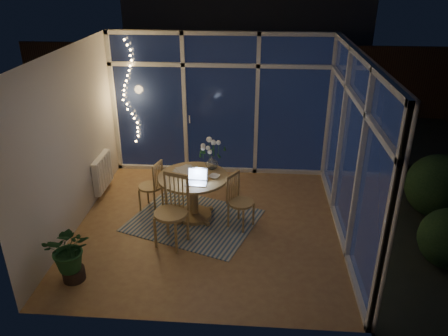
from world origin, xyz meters
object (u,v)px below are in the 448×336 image
at_px(dining_table, 194,197).
at_px(flower_vase, 212,162).
at_px(chair_left, 150,185).
at_px(chair_right, 241,201).
at_px(laptop, 196,177).
at_px(potted_plant, 70,254).
at_px(chair_front, 171,212).

xyz_separation_m(dining_table, flower_vase, (0.26, 0.29, 0.47)).
distance_m(chair_left, chair_right, 1.53).
distance_m(laptop, flower_vase, 0.56).
bearing_deg(chair_left, potted_plant, -3.03).
relative_size(chair_right, laptop, 2.87).
bearing_deg(chair_left, chair_front, 43.18).
height_order(flower_vase, potted_plant, flower_vase).
xyz_separation_m(chair_right, flower_vase, (-0.48, 0.49, 0.40)).
height_order(dining_table, chair_left, chair_left).
height_order(chair_left, chair_right, chair_right).
bearing_deg(potted_plant, chair_front, 37.94).
bearing_deg(chair_right, potted_plant, 156.62).
bearing_deg(chair_right, dining_table, 107.61).
relative_size(chair_left, chair_front, 0.81).
bearing_deg(flower_vase, laptop, -108.05).
bearing_deg(flower_vase, chair_right, -45.23).
bearing_deg(dining_table, potted_plant, -129.60).
height_order(chair_front, potted_plant, chair_front).
xyz_separation_m(chair_left, potted_plant, (-0.58, -1.81, -0.05)).
bearing_deg(potted_plant, chair_left, 72.11).
distance_m(dining_table, flower_vase, 0.61).
bearing_deg(dining_table, chair_front, -106.42).
bearing_deg(laptop, chair_left, 153.30).
bearing_deg(chair_right, flower_vase, 77.26).
height_order(chair_left, potted_plant, chair_left).
bearing_deg(dining_table, flower_vase, 48.26).
relative_size(chair_left, flower_vase, 4.05).
bearing_deg(chair_front, chair_left, 137.84).
bearing_deg(chair_left, dining_table, 87.95).
height_order(dining_table, potted_plant, potted_plant).
height_order(chair_right, potted_plant, chair_right).
height_order(chair_right, chair_front, chair_front).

